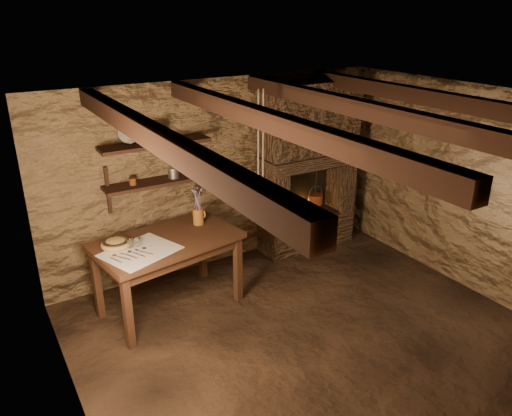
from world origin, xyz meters
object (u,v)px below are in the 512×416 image
work_table (169,271)px  wooden_bowl (116,244)px  iron_stockpot (157,135)px  red_pot (315,198)px  stoneware_jug (198,209)px

work_table → wooden_bowl: (-0.53, 0.07, 0.44)m
iron_stockpot → red_pot: iron_stockpot is taller
stoneware_jug → red_pot: size_ratio=0.80×
stoneware_jug → wooden_bowl: size_ratio=1.40×
red_pot → work_table: bearing=-168.5°
wooden_bowl → iron_stockpot: size_ratio=1.48×
work_table → stoneware_jug: bearing=11.8°
wooden_bowl → red_pot: red_pot is taller
work_table → red_pot: (2.37, 0.48, 0.23)m
red_pot → wooden_bowl: bearing=-171.8°
stoneware_jug → wooden_bowl: (-0.99, -0.11, -0.15)m
stoneware_jug → red_pot: 1.97m
work_table → stoneware_jug: stoneware_jug is taller
iron_stockpot → work_table: bearing=-108.0°
work_table → iron_stockpot: size_ratio=7.82×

